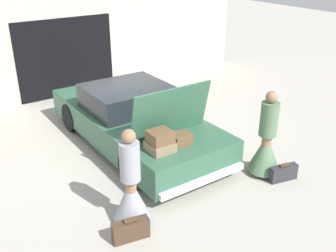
{
  "coord_description": "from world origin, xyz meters",
  "views": [
    {
      "loc": [
        -3.78,
        -6.77,
        3.99
      ],
      "look_at": [
        0.0,
        -1.28,
        0.91
      ],
      "focal_mm": 42.0,
      "sensor_mm": 36.0,
      "label": 1
    }
  ],
  "objects_px": {
    "car": "(134,120)",
    "person_left": "(131,191)",
    "person_right": "(266,146)",
    "suitcase_beside_right_person": "(283,173)",
    "suitcase_beside_left_person": "(131,230)"
  },
  "relations": [
    {
      "from": "car",
      "to": "person_left",
      "type": "relative_size",
      "value": 2.93
    },
    {
      "from": "person_right",
      "to": "suitcase_beside_left_person",
      "type": "height_order",
      "value": "person_right"
    },
    {
      "from": "person_right",
      "to": "suitcase_beside_right_person",
      "type": "distance_m",
      "value": 0.59
    },
    {
      "from": "car",
      "to": "suitcase_beside_left_person",
      "type": "xyz_separation_m",
      "value": [
        -1.62,
        -2.67,
        -0.4
      ]
    },
    {
      "from": "person_left",
      "to": "person_right",
      "type": "distance_m",
      "value": 2.8
    },
    {
      "from": "person_left",
      "to": "suitcase_beside_right_person",
      "type": "distance_m",
      "value": 2.99
    },
    {
      "from": "suitcase_beside_left_person",
      "to": "car",
      "type": "bearing_deg",
      "value": 58.87
    },
    {
      "from": "car",
      "to": "person_right",
      "type": "bearing_deg",
      "value": -60.49
    },
    {
      "from": "person_left",
      "to": "suitcase_beside_right_person",
      "type": "xyz_separation_m",
      "value": [
        2.91,
        -0.53,
        -0.42
      ]
    },
    {
      "from": "person_right",
      "to": "suitcase_beside_left_person",
      "type": "bearing_deg",
      "value": 105.95
    },
    {
      "from": "car",
      "to": "person_right",
      "type": "height_order",
      "value": "car"
    },
    {
      "from": "person_right",
      "to": "suitcase_beside_right_person",
      "type": "xyz_separation_m",
      "value": [
        0.11,
        -0.38,
        -0.44
      ]
    },
    {
      "from": "person_left",
      "to": "suitcase_beside_right_person",
      "type": "height_order",
      "value": "person_left"
    },
    {
      "from": "person_right",
      "to": "suitcase_beside_right_person",
      "type": "height_order",
      "value": "person_right"
    },
    {
      "from": "car",
      "to": "suitcase_beside_left_person",
      "type": "distance_m",
      "value": 3.15
    }
  ]
}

